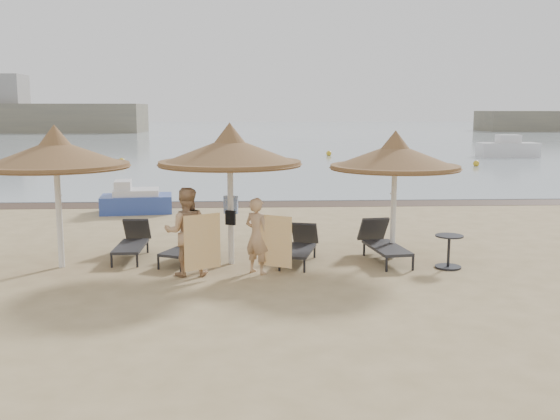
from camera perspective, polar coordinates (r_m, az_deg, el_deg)
The scene contains 22 objects.
ground at distance 12.76m, azimuth -3.55°, elevation -5.85°, with size 160.00×160.00×0.00m, color tan.
sea at distance 92.38m, azimuth -2.90°, elevation 7.18°, with size 200.00×140.00×0.03m, color gray.
wet_sand_strip at distance 21.98m, azimuth -3.23°, elevation 0.55°, with size 200.00×1.60×0.01m, color #473427.
far_shore at distance 93.63m, azimuth -18.65°, elevation 8.52°, with size 150.00×54.80×12.00m.
palapa_left at distance 13.70m, azimuth -19.84°, elevation 4.81°, with size 3.03×3.03×3.00m.
palapa_center at distance 13.25m, azimuth -4.60°, elevation 5.32°, with size 3.07×3.07×3.04m.
palapa_right at distance 13.94m, azimuth 10.47°, elevation 4.80°, with size 2.88×2.88×2.86m.
lounger_far_left at distance 14.49m, azimuth -13.33°, elevation -2.80°, with size 0.60×1.79×0.80m.
lounger_near_left at distance 13.92m, azimuth -8.06°, elevation -3.13°, with size 1.25×1.87×0.80m.
lounger_near_right at distance 13.71m, azimuth 1.86°, elevation -3.26°, with size 1.01×1.83×0.78m.
lounger_far_right at distance 14.04m, azimuth 9.37°, elevation -2.94°, with size 0.90×1.99×0.86m.
side_table at distance 13.60m, azimuth 15.16°, elevation -3.77°, with size 0.58×0.58×0.70m.
person_left at distance 12.55m, azimuth -8.61°, elevation -1.34°, with size 0.95×0.62×2.07m, color tan.
person_right at distance 12.60m, azimuth -2.11°, elevation -1.81°, with size 0.83×0.54×1.81m, color tan.
towel_left at distance 12.24m, azimuth -7.11°, elevation -2.92°, with size 0.69×0.41×1.10m.
towel_right at distance 12.40m, azimuth -0.47°, elevation -2.87°, with size 0.66×0.37×1.04m.
bag_patterned at distance 13.55m, azimuth -4.52°, elevation 0.48°, with size 0.32×0.18×0.38m.
bag_dark at distance 13.26m, azimuth -4.55°, elevation -0.71°, with size 0.23×0.16×0.31m.
pedal_boat at distance 20.69m, azimuth -13.06°, elevation 0.86°, with size 2.39×1.60×1.04m.
buoy_left at distance 38.59m, azimuth -14.27°, elevation 4.33°, with size 0.41×0.41×0.41m, color gold.
buoy_mid at distance 44.48m, azimuth 4.49°, elevation 5.18°, with size 0.38×0.38×0.38m, color gold.
buoy_right at distance 37.96m, azimuth 17.50°, elevation 4.07°, with size 0.36×0.36×0.36m, color gold.
Camera 1 is at (0.19, -12.32, 3.32)m, focal length 40.00 mm.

